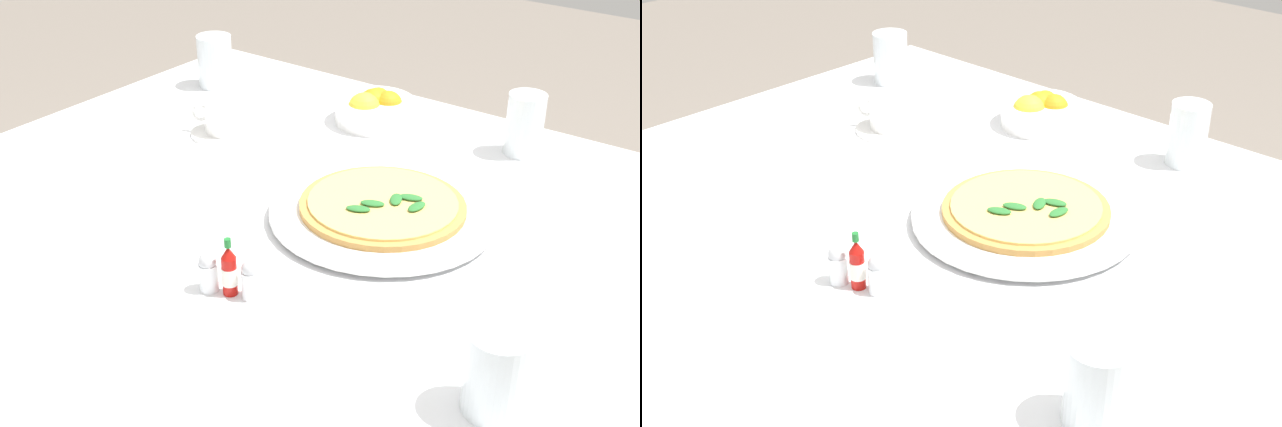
{
  "view_description": "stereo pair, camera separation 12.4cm",
  "coord_description": "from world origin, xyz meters",
  "views": [
    {
      "loc": [
        0.71,
        -0.8,
        1.36
      ],
      "look_at": [
        0.06,
        0.07,
        0.75
      ],
      "focal_mm": 47.17,
      "sensor_mm": 36.0,
      "label": 1
    },
    {
      "loc": [
        0.81,
        -0.72,
        1.36
      ],
      "look_at": [
        0.06,
        0.07,
        0.75
      ],
      "focal_mm": 47.17,
      "sensor_mm": 36.0,
      "label": 2
    }
  ],
  "objects": [
    {
      "name": "coffee_cup_far_right",
      "position": [
        -0.27,
        0.24,
        0.76
      ],
      "size": [
        0.13,
        0.13,
        0.06
      ],
      "color": "white",
      "rests_on": "dining_table"
    },
    {
      "name": "pepper_shaker",
      "position": [
        0.05,
        -0.15,
        0.76
      ],
      "size": [
        0.03,
        0.03,
        0.06
      ],
      "color": "white",
      "rests_on": "dining_table"
    },
    {
      "name": "salt_shaker",
      "position": [
        0.1,
        -0.13,
        0.76
      ],
      "size": [
        0.03,
        0.03,
        0.06
      ],
      "color": "white",
      "rests_on": "dining_table"
    },
    {
      "name": "pizza_plate",
      "position": [
        0.13,
        0.14,
        0.75
      ],
      "size": [
        0.34,
        0.34,
        0.02
      ],
      "color": "white",
      "rests_on": "dining_table"
    },
    {
      "name": "citrus_bowl",
      "position": [
        -0.08,
        0.44,
        0.76
      ],
      "size": [
        0.15,
        0.15,
        0.07
      ],
      "color": "white",
      "rests_on": "dining_table"
    },
    {
      "name": "pizza",
      "position": [
        0.13,
        0.14,
        0.76
      ],
      "size": [
        0.25,
        0.25,
        0.02
      ],
      "color": "#C68E47",
      "rests_on": "pizza_plate"
    },
    {
      "name": "water_glass_right_edge",
      "position": [
        0.2,
        0.48,
        0.78
      ],
      "size": [
        0.07,
        0.07,
        0.11
      ],
      "color": "white",
      "rests_on": "dining_table"
    },
    {
      "name": "water_glass_near_right",
      "position": [
        0.45,
        -0.14,
        0.78
      ],
      "size": [
        0.07,
        0.07,
        0.1
      ],
      "color": "white",
      "rests_on": "dining_table"
    },
    {
      "name": "hot_sauce_bottle",
      "position": [
        0.08,
        -0.14,
        0.77
      ],
      "size": [
        0.02,
        0.02,
        0.08
      ],
      "color": "#B7140F",
      "rests_on": "dining_table"
    },
    {
      "name": "dining_table",
      "position": [
        0.0,
        0.0,
        0.61
      ],
      "size": [
        1.22,
        1.22,
        0.73
      ],
      "color": "white",
      "rests_on": "ground_plane"
    },
    {
      "name": "water_glass_back_corner",
      "position": [
        -0.46,
        0.41,
        0.78
      ],
      "size": [
        0.07,
        0.07,
        0.11
      ],
      "color": "white",
      "rests_on": "dining_table"
    }
  ]
}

